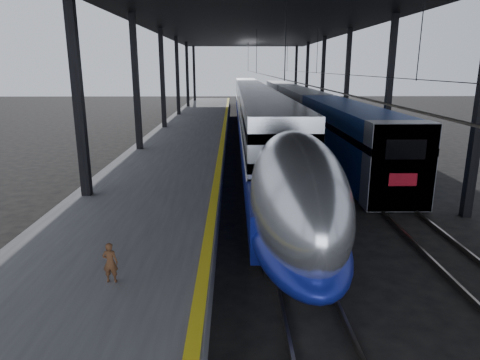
{
  "coord_description": "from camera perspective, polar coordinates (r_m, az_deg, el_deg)",
  "views": [
    {
      "loc": [
        0.06,
        -11.49,
        5.95
      ],
      "look_at": [
        0.3,
        3.44,
        2.0
      ],
      "focal_mm": 32.0,
      "sensor_mm": 36.0,
      "label": 1
    }
  ],
  "objects": [
    {
      "name": "rails",
      "position": [
        32.34,
        7.01,
        4.26
      ],
      "size": [
        6.52,
        80.0,
        0.16
      ],
      "color": "slate",
      "rests_on": "ground"
    },
    {
      "name": "ground",
      "position": [
        12.94,
        -1.09,
        -12.56
      ],
      "size": [
        160.0,
        160.0,
        0.0
      ],
      "primitive_type": "plane",
      "color": "black",
      "rests_on": "ground"
    },
    {
      "name": "yellow_strip",
      "position": [
        31.89,
        -2.28,
        5.89
      ],
      "size": [
        0.3,
        80.0,
        0.01
      ],
      "primitive_type": "cube",
      "color": "yellow",
      "rests_on": "platform"
    },
    {
      "name": "tgv_train",
      "position": [
        40.28,
        1.87,
        9.14
      ],
      "size": [
        2.93,
        65.2,
        4.2
      ],
      "color": "silver",
      "rests_on": "ground"
    },
    {
      "name": "platform",
      "position": [
        32.16,
        -7.28,
        4.95
      ],
      "size": [
        6.0,
        80.0,
        1.0
      ],
      "primitive_type": "cube",
      "color": "#4C4C4F",
      "rests_on": "ground"
    },
    {
      "name": "canopy",
      "position": [
        31.71,
        2.58,
        20.54
      ],
      "size": [
        18.0,
        75.0,
        9.47
      ],
      "color": "black",
      "rests_on": "ground"
    },
    {
      "name": "child",
      "position": [
        10.7,
        -16.92,
        -10.47
      ],
      "size": [
        0.37,
        0.25,
        0.99
      ],
      "primitive_type": "imported",
      "rotation": [
        0.0,
        0.0,
        3.12
      ],
      "color": "#54311C",
      "rests_on": "platform"
    },
    {
      "name": "second_train",
      "position": [
        44.84,
        8.1,
        9.52
      ],
      "size": [
        2.75,
        56.05,
        3.78
      ],
      "color": "navy",
      "rests_on": "ground"
    }
  ]
}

